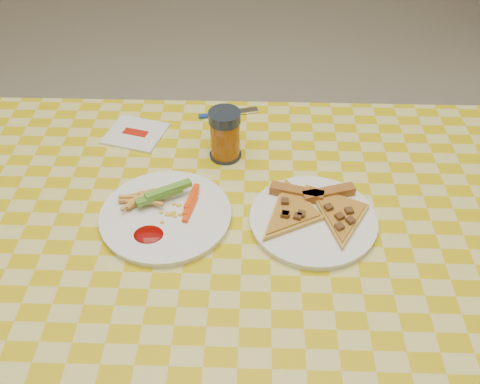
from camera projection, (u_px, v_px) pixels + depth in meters
The scene contains 8 objects.
table at pixel (216, 256), 1.05m from camera, with size 1.28×0.88×0.76m.
plate_left at pixel (166, 217), 1.02m from camera, with size 0.25×0.25×0.01m, color white.
plate_right at pixel (313, 221), 1.01m from camera, with size 0.24×0.24×0.01m, color white.
fries_veggies at pixel (162, 205), 1.02m from camera, with size 0.17×0.16×0.04m.
pizza_slices at pixel (315, 210), 1.01m from camera, with size 0.27×0.23×0.02m.
drink_glass at pixel (225, 135), 1.13m from camera, with size 0.07×0.07×0.11m.
napkin at pixel (136, 134), 1.22m from camera, with size 0.15×0.14×0.01m.
fork at pixel (229, 113), 1.28m from camera, with size 0.14×0.05×0.01m.
Camera 1 is at (0.07, -0.69, 1.48)m, focal length 40.00 mm.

